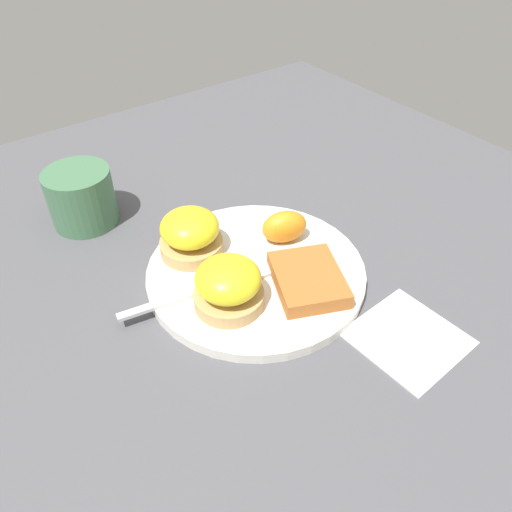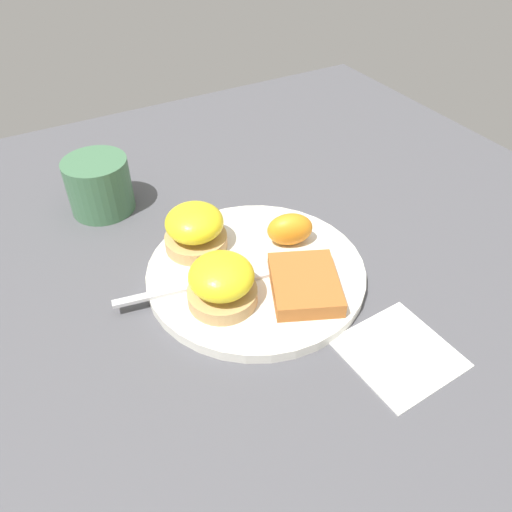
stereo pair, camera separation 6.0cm
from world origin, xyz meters
name	(u,v)px [view 2 (the right image)]	position (x,y,z in m)	size (l,w,h in m)	color
ground_plane	(256,276)	(0.00, 0.00, 0.00)	(1.10, 1.10, 0.00)	#4C4C51
plate	(256,272)	(0.00, 0.00, 0.01)	(0.27, 0.27, 0.01)	silver
sandwich_benedict_left	(195,229)	(0.08, 0.05, 0.04)	(0.08, 0.08, 0.06)	tan
sandwich_benedict_right	(222,282)	(-0.03, 0.06, 0.04)	(0.08, 0.08, 0.06)	tan
hashbrown_patty	(305,284)	(-0.06, -0.03, 0.02)	(0.10, 0.08, 0.02)	#AA6029
orange_wedge	(290,229)	(0.02, -0.06, 0.04)	(0.06, 0.04, 0.04)	orange
fork	(211,282)	(0.00, 0.06, 0.02)	(0.05, 0.20, 0.00)	silver
cup	(99,185)	(0.24, 0.12, 0.04)	(0.12, 0.09, 0.08)	#42704C
napkin	(399,353)	(-0.18, -0.07, 0.00)	(0.11, 0.11, 0.00)	white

